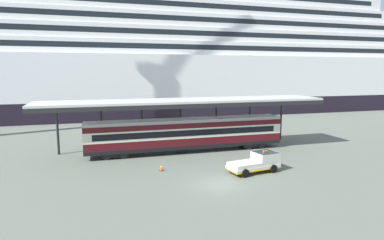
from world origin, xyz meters
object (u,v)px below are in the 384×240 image
cruise_ship (110,59)px  traffic_cone_far (161,167)px  service_truck (258,162)px  train_carriage (187,133)px  traffic_cone_near (255,157)px  traffic_cone_mid (274,158)px

cruise_ship → traffic_cone_far: cruise_ship is taller
cruise_ship → service_truck: bearing=-77.6°
cruise_ship → train_carriage: (6.67, -40.65, -10.40)m
cruise_ship → traffic_cone_far: bearing=-87.5°
train_carriage → traffic_cone_far: size_ratio=33.13×
service_truck → traffic_cone_near: (1.85, 3.99, -0.66)m
train_carriage → traffic_cone_near: bearing=-42.7°
service_truck → traffic_cone_near: service_truck is taller
traffic_cone_near → traffic_cone_far: size_ratio=0.91×
traffic_cone_near → traffic_cone_far: bearing=-174.9°
train_carriage → traffic_cone_near: (6.30, -5.82, -1.99)m
traffic_cone_far → traffic_cone_mid: bearing=0.1°
traffic_cone_mid → traffic_cone_far: bearing=-179.9°
cruise_ship → traffic_cone_near: (12.97, -46.47, -12.39)m
train_carriage → service_truck: (4.45, -9.81, -1.32)m
service_truck → traffic_cone_mid: (3.63, 3.04, -0.68)m
cruise_ship → service_truck: cruise_ship is taller
traffic_cone_near → traffic_cone_mid: (1.78, -0.95, -0.01)m
cruise_ship → service_truck: 52.98m
traffic_cone_mid → traffic_cone_far: 12.68m
cruise_ship → traffic_cone_far: (2.08, -47.44, -12.35)m
train_carriage → traffic_cone_far: 8.43m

